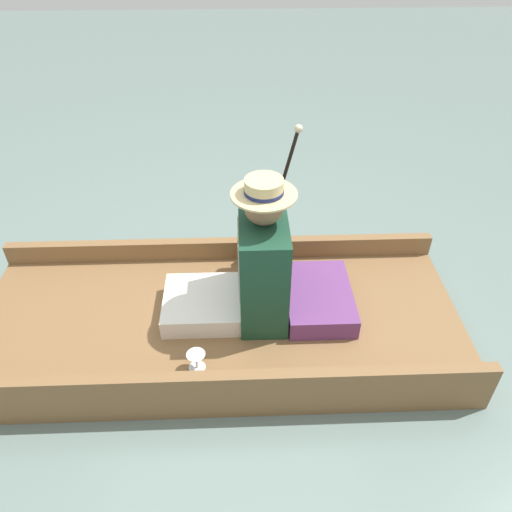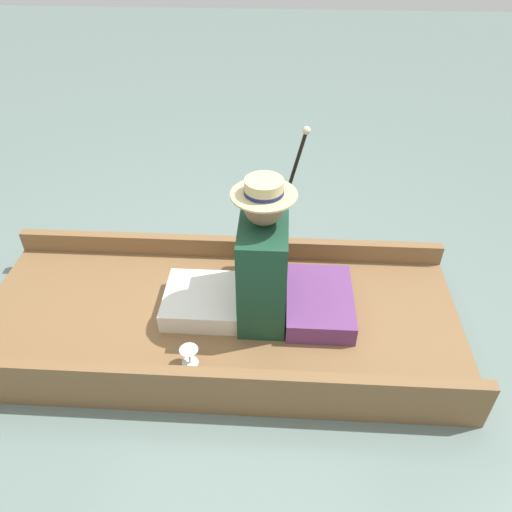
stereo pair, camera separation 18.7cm
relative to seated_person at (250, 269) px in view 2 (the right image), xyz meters
The scene contains 7 objects.
ground_plane 0.48m from the seated_person, 98.45° to the left, with size 16.00×16.00×0.00m, color slate.
punt_boat 0.40m from the seated_person, 98.45° to the left, with size 1.08×2.61×0.28m.
seat_cushion 0.44m from the seated_person, 86.97° to the right, with size 0.51×0.36×0.12m.
seated_person is the anchor object (origin of this frame).
teddy_bear 0.38m from the seated_person, ahead, with size 0.26×0.15×0.37m.
wine_glass 0.53m from the seated_person, 144.99° to the left, with size 0.09×0.09×0.10m.
walking_cane 0.51m from the seated_person, 23.53° to the right, with size 0.04×0.23×0.90m.
Camera 2 is at (-1.94, -0.31, 2.09)m, focal length 35.00 mm.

